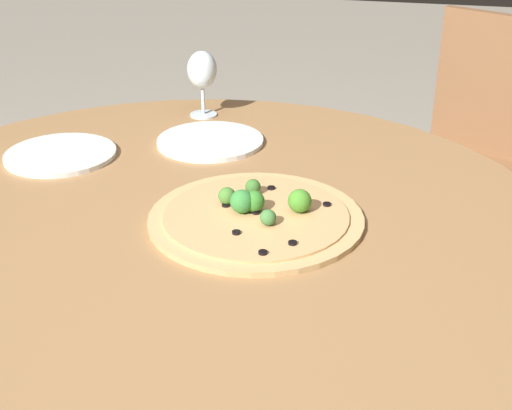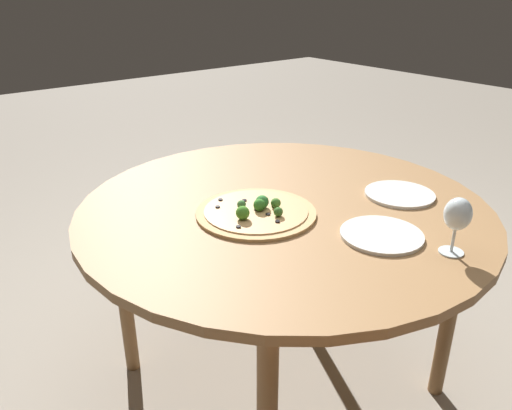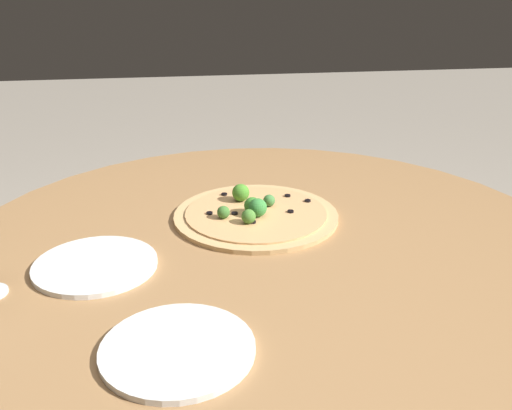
% 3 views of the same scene
% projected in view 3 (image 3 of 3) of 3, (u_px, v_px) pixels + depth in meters
% --- Properties ---
extents(dining_table, '(1.27, 1.27, 0.71)m').
position_uv_depth(dining_table, '(267.00, 267.00, 1.17)').
color(dining_table, olive).
rests_on(dining_table, ground_plane).
extents(pizza, '(0.36, 0.36, 0.05)m').
position_uv_depth(pizza, '(255.00, 213.00, 1.24)').
color(pizza, tan).
rests_on(pizza, dining_table).
extents(plate_near, '(0.22, 0.22, 0.01)m').
position_uv_depth(plate_near, '(95.00, 265.00, 1.04)').
color(plate_near, silver).
rests_on(plate_near, dining_table).
extents(plate_far, '(0.22, 0.22, 0.01)m').
position_uv_depth(plate_far, '(178.00, 349.00, 0.81)').
color(plate_far, silver).
rests_on(plate_far, dining_table).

